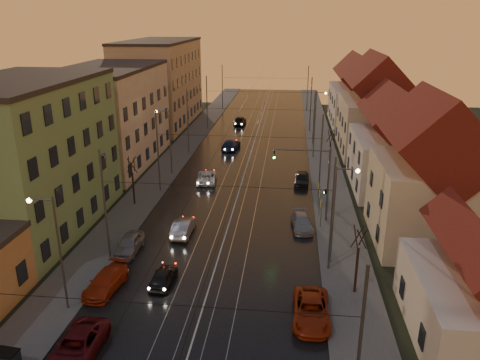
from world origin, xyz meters
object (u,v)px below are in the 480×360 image
(parked_right_1, at_px, (302,222))
(parked_right_2, at_px, (302,179))
(driving_car_4, at_px, (240,121))
(street_lamp_2, at_px, (168,135))
(parked_left_2, at_px, (106,282))
(traffic_light_mast, at_px, (318,175))
(street_lamp_3, at_px, (316,112))
(parked_right_0, at_px, (311,310))
(street_lamp_0, at_px, (54,243))
(driving_car_0, at_px, (163,277))
(driving_car_3, at_px, (231,144))
(driving_car_1, at_px, (183,227))
(street_lamp_1, at_px, (338,206))
(driving_car_2, at_px, (207,177))
(parked_left_3, at_px, (129,244))
(parked_left_1, at_px, (77,346))

(parked_right_1, xyz_separation_m, parked_right_2, (0.18, 11.83, 0.07))
(driving_car_4, bearing_deg, street_lamp_2, 79.95)
(street_lamp_2, xyz_separation_m, parked_left_2, (1.92, -25.42, -4.23))
(street_lamp_2, bearing_deg, traffic_light_mast, -35.07)
(street_lamp_3, distance_m, parked_right_0, 43.61)
(street_lamp_2, bearing_deg, street_lamp_0, -90.00)
(traffic_light_mast, relative_size, driving_car_0, 2.02)
(street_lamp_2, height_order, driving_car_4, street_lamp_2)
(parked_right_1, bearing_deg, parked_left_2, -146.01)
(driving_car_3, relative_size, parked_right_2, 1.26)
(driving_car_1, distance_m, parked_left_2, 9.91)
(street_lamp_1, xyz_separation_m, driving_car_3, (-12.17, 31.97, -4.15))
(driving_car_0, relative_size, driving_car_2, 0.77)
(street_lamp_1, distance_m, street_lamp_2, 27.05)
(driving_car_1, height_order, driving_car_4, driving_car_4)
(street_lamp_2, relative_size, parked_left_3, 1.95)
(street_lamp_3, bearing_deg, traffic_light_mast, -92.27)
(traffic_light_mast, height_order, parked_left_3, traffic_light_mast)
(street_lamp_3, height_order, parked_left_2, street_lamp_3)
(parked_left_2, bearing_deg, street_lamp_3, 75.16)
(driving_car_4, bearing_deg, driving_car_1, 90.96)
(driving_car_1, relative_size, parked_left_1, 0.85)
(parked_left_2, height_order, parked_left_3, parked_left_3)
(street_lamp_1, bearing_deg, driving_car_3, 110.83)
(driving_car_4, bearing_deg, street_lamp_3, 137.60)
(driving_car_4, height_order, parked_right_0, driving_car_4)
(driving_car_1, relative_size, parked_right_2, 1.06)
(parked_left_3, bearing_deg, driving_car_2, 79.14)
(driving_car_2, bearing_deg, traffic_light_mast, 134.92)
(traffic_light_mast, xyz_separation_m, parked_right_0, (-0.92, -15.35, -3.90))
(street_lamp_3, relative_size, driving_car_1, 1.88)
(driving_car_0, distance_m, driving_car_4, 52.30)
(driving_car_4, bearing_deg, traffic_light_mast, 107.28)
(street_lamp_3, bearing_deg, street_lamp_1, -90.00)
(street_lamp_3, xyz_separation_m, parked_left_1, (-15.30, -48.24, -4.19))
(street_lamp_1, xyz_separation_m, parked_left_3, (-16.51, 0.24, -4.19))
(driving_car_0, relative_size, driving_car_3, 0.70)
(street_lamp_3, bearing_deg, parked_right_1, -94.60)
(street_lamp_2, height_order, driving_car_0, street_lamp_2)
(driving_car_2, bearing_deg, driving_car_4, -97.54)
(parked_right_1, height_order, parked_right_2, parked_right_2)
(street_lamp_3, relative_size, parked_right_1, 1.89)
(street_lamp_0, distance_m, street_lamp_3, 47.62)
(street_lamp_2, bearing_deg, street_lamp_3, 41.31)
(parked_right_0, bearing_deg, driving_car_1, 134.43)
(street_lamp_1, height_order, driving_car_0, street_lamp_1)
(parked_left_3, bearing_deg, parked_right_1, 22.98)
(parked_left_2, bearing_deg, driving_car_4, 92.68)
(street_lamp_2, relative_size, driving_car_0, 2.24)
(parked_left_1, bearing_deg, parked_left_2, 98.58)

